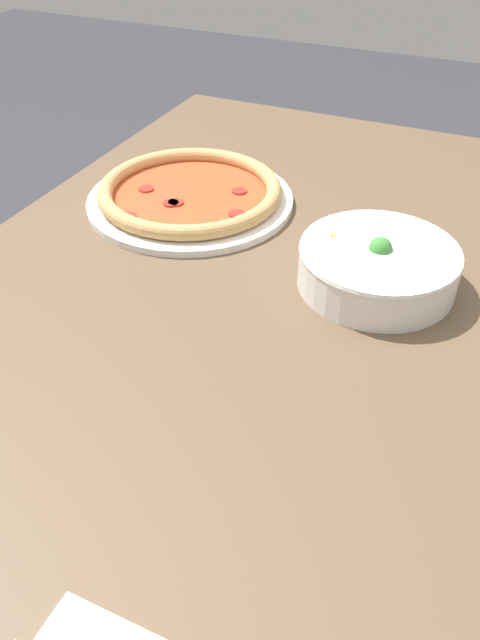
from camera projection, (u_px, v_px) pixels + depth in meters
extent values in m
plane|color=#333338|center=(253.00, 572.00, 1.34)|extent=(8.00, 8.00, 0.00)
cube|color=brown|center=(259.00, 297.00, 0.88)|extent=(1.36, 0.91, 0.03)
cylinder|color=#4E3C2B|center=(213.00, 252.00, 1.68)|extent=(0.06, 0.06, 0.72)
cylinder|color=white|center=(190.00, 200.00, 1.07)|extent=(0.35, 0.35, 0.01)
torus|color=tan|center=(190.00, 190.00, 1.06)|extent=(0.31, 0.31, 0.03)
cylinder|color=#B74723|center=(190.00, 195.00, 1.06)|extent=(0.28, 0.28, 0.01)
cylinder|color=maroon|center=(128.00, 216.00, 1.00)|extent=(0.03, 0.03, 0.00)
cylinder|color=maroon|center=(176.00, 202.00, 1.03)|extent=(0.03, 0.03, 0.00)
cylinder|color=maroon|center=(146.00, 189.00, 1.07)|extent=(0.03, 0.03, 0.00)
cylinder|color=maroon|center=(239.00, 191.00, 1.07)|extent=(0.03, 0.03, 0.00)
cylinder|color=maroon|center=(171.00, 203.00, 1.03)|extent=(0.03, 0.03, 0.00)
cylinder|color=maroon|center=(236.00, 214.00, 1.00)|extent=(0.03, 0.03, 0.00)
cylinder|color=white|center=(377.00, 267.00, 0.86)|extent=(0.22, 0.22, 0.06)
torus|color=white|center=(380.00, 252.00, 0.85)|extent=(0.22, 0.22, 0.01)
ellipsoid|color=tan|center=(346.00, 227.00, 0.92)|extent=(0.04, 0.03, 0.02)
ellipsoid|color=tan|center=(422.00, 278.00, 0.81)|extent=(0.04, 0.04, 0.02)
ellipsoid|color=#998466|center=(391.00, 280.00, 0.81)|extent=(0.04, 0.04, 0.02)
ellipsoid|color=#998466|center=(344.00, 283.00, 0.81)|extent=(0.03, 0.02, 0.02)
ellipsoid|color=tan|center=(385.00, 286.00, 0.80)|extent=(0.04, 0.03, 0.02)
ellipsoid|color=tan|center=(424.00, 253.00, 0.86)|extent=(0.04, 0.04, 0.02)
ellipsoid|color=#998466|center=(421.00, 271.00, 0.83)|extent=(0.04, 0.04, 0.02)
ellipsoid|color=#998466|center=(400.00, 275.00, 0.81)|extent=(0.04, 0.03, 0.02)
sphere|color=#388433|center=(380.00, 249.00, 0.84)|extent=(0.03, 0.03, 0.03)
ellipsoid|color=yellow|center=(332.00, 241.00, 0.88)|extent=(0.04, 0.02, 0.02)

